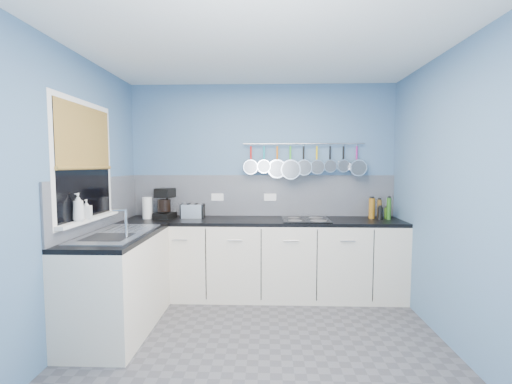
# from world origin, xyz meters

# --- Properties ---
(floor) EXTENTS (3.20, 3.00, 0.02)m
(floor) POSITION_xyz_m (0.00, 0.00, -0.01)
(floor) COLOR #47474C
(floor) RESTS_ON ground
(ceiling) EXTENTS (3.20, 3.00, 0.02)m
(ceiling) POSITION_xyz_m (0.00, 0.00, 2.51)
(ceiling) COLOR white
(ceiling) RESTS_ON ground
(wall_back) EXTENTS (3.20, 0.02, 2.50)m
(wall_back) POSITION_xyz_m (0.00, 1.51, 1.25)
(wall_back) COLOR #4A6D92
(wall_back) RESTS_ON ground
(wall_front) EXTENTS (3.20, 0.02, 2.50)m
(wall_front) POSITION_xyz_m (0.00, -1.51, 1.25)
(wall_front) COLOR #4A6D92
(wall_front) RESTS_ON ground
(wall_left) EXTENTS (0.02, 3.00, 2.50)m
(wall_left) POSITION_xyz_m (-1.61, 0.00, 1.25)
(wall_left) COLOR #4A6D92
(wall_left) RESTS_ON ground
(wall_right) EXTENTS (0.02, 3.00, 2.50)m
(wall_right) POSITION_xyz_m (1.61, 0.00, 1.25)
(wall_right) COLOR #4A6D92
(wall_right) RESTS_ON ground
(backsplash_back) EXTENTS (3.20, 0.02, 0.50)m
(backsplash_back) POSITION_xyz_m (0.00, 1.49, 1.15)
(backsplash_back) COLOR #8D919F
(backsplash_back) RESTS_ON wall_back
(backsplash_left) EXTENTS (0.02, 1.80, 0.50)m
(backsplash_left) POSITION_xyz_m (-1.59, 0.60, 1.15)
(backsplash_left) COLOR #8D919F
(backsplash_left) RESTS_ON wall_left
(cabinet_run_back) EXTENTS (3.20, 0.60, 0.86)m
(cabinet_run_back) POSITION_xyz_m (0.00, 1.20, 0.43)
(cabinet_run_back) COLOR beige
(cabinet_run_back) RESTS_ON ground
(worktop_back) EXTENTS (3.20, 0.60, 0.04)m
(worktop_back) POSITION_xyz_m (0.00, 1.20, 0.88)
(worktop_back) COLOR black
(worktop_back) RESTS_ON cabinet_run_back
(cabinet_run_left) EXTENTS (0.60, 1.20, 0.86)m
(cabinet_run_left) POSITION_xyz_m (-1.30, 0.30, 0.43)
(cabinet_run_left) COLOR beige
(cabinet_run_left) RESTS_ON ground
(worktop_left) EXTENTS (0.60, 1.20, 0.04)m
(worktop_left) POSITION_xyz_m (-1.30, 0.30, 0.88)
(worktop_left) COLOR black
(worktop_left) RESTS_ON cabinet_run_left
(window_frame) EXTENTS (0.01, 1.00, 1.10)m
(window_frame) POSITION_xyz_m (-1.58, 0.30, 1.55)
(window_frame) COLOR white
(window_frame) RESTS_ON wall_left
(window_glass) EXTENTS (0.01, 0.90, 1.00)m
(window_glass) POSITION_xyz_m (-1.57, 0.30, 1.55)
(window_glass) COLOR black
(window_glass) RESTS_ON wall_left
(bamboo_blind) EXTENTS (0.01, 0.90, 0.55)m
(bamboo_blind) POSITION_xyz_m (-1.56, 0.30, 1.77)
(bamboo_blind) COLOR #B08B39
(bamboo_blind) RESTS_ON wall_left
(window_sill) EXTENTS (0.10, 0.98, 0.03)m
(window_sill) POSITION_xyz_m (-1.55, 0.30, 1.04)
(window_sill) COLOR white
(window_sill) RESTS_ON wall_left
(sink_unit) EXTENTS (0.50, 0.95, 0.01)m
(sink_unit) POSITION_xyz_m (-1.30, 0.30, 0.90)
(sink_unit) COLOR silver
(sink_unit) RESTS_ON worktop_left
(mixer_tap) EXTENTS (0.12, 0.08, 0.26)m
(mixer_tap) POSITION_xyz_m (-1.14, 0.12, 1.03)
(mixer_tap) COLOR silver
(mixer_tap) RESTS_ON worktop_left
(socket_left) EXTENTS (0.15, 0.01, 0.09)m
(socket_left) POSITION_xyz_m (-0.55, 1.48, 1.13)
(socket_left) COLOR white
(socket_left) RESTS_ON backsplash_back
(socket_right) EXTENTS (0.15, 0.01, 0.09)m
(socket_right) POSITION_xyz_m (0.10, 1.48, 1.13)
(socket_right) COLOR white
(socket_right) RESTS_ON backsplash_back
(pot_rail) EXTENTS (1.45, 0.02, 0.02)m
(pot_rail) POSITION_xyz_m (0.50, 1.45, 1.78)
(pot_rail) COLOR silver
(pot_rail) RESTS_ON wall_back
(soap_bottle_a) EXTENTS (0.09, 0.09, 0.24)m
(soap_bottle_a) POSITION_xyz_m (-1.53, 0.09, 1.17)
(soap_bottle_a) COLOR white
(soap_bottle_a) RESTS_ON window_sill
(soap_bottle_b) EXTENTS (0.09, 0.09, 0.17)m
(soap_bottle_b) POSITION_xyz_m (-1.53, 0.22, 1.14)
(soap_bottle_b) COLOR white
(soap_bottle_b) RESTS_ON window_sill
(paper_towel) EXTENTS (0.14, 0.14, 0.25)m
(paper_towel) POSITION_xyz_m (-1.34, 1.21, 1.03)
(paper_towel) COLOR white
(paper_towel) RESTS_ON worktop_back
(coffee_maker) EXTENTS (0.25, 0.26, 0.35)m
(coffee_maker) POSITION_xyz_m (-1.14, 1.24, 1.08)
(coffee_maker) COLOR black
(coffee_maker) RESTS_ON worktop_back
(toaster) EXTENTS (0.26, 0.17, 0.16)m
(toaster) POSITION_xyz_m (-0.82, 1.28, 0.98)
(toaster) COLOR silver
(toaster) RESTS_ON worktop_back
(canister) EXTENTS (0.11, 0.11, 0.13)m
(canister) POSITION_xyz_m (-0.73, 1.26, 0.97)
(canister) COLOR silver
(canister) RESTS_ON worktop_back
(hob) EXTENTS (0.53, 0.47, 0.01)m
(hob) POSITION_xyz_m (0.50, 1.14, 0.91)
(hob) COLOR black
(hob) RESTS_ON worktop_back
(pan_0) EXTENTS (0.18, 0.09, 0.37)m
(pan_0) POSITION_xyz_m (-0.13, 1.44, 1.60)
(pan_0) COLOR silver
(pan_0) RESTS_ON pot_rail
(pan_1) EXTENTS (0.16, 0.12, 0.35)m
(pan_1) POSITION_xyz_m (0.02, 1.44, 1.60)
(pan_1) COLOR silver
(pan_1) RESTS_ON pot_rail
(pan_2) EXTENTS (0.22, 0.05, 0.41)m
(pan_2) POSITION_xyz_m (0.18, 1.44, 1.57)
(pan_2) COLOR silver
(pan_2) RESTS_ON pot_rail
(pan_3) EXTENTS (0.24, 0.13, 0.43)m
(pan_3) POSITION_xyz_m (0.34, 1.44, 1.57)
(pan_3) COLOR silver
(pan_3) RESTS_ON pot_rail
(pan_4) EXTENTS (0.19, 0.12, 0.38)m
(pan_4) POSITION_xyz_m (0.50, 1.44, 1.59)
(pan_4) COLOR silver
(pan_4) RESTS_ON pot_rail
(pan_5) EXTENTS (0.18, 0.10, 0.37)m
(pan_5) POSITION_xyz_m (0.66, 1.44, 1.60)
(pan_5) COLOR silver
(pan_5) RESTS_ON pot_rail
(pan_6) EXTENTS (0.16, 0.07, 0.35)m
(pan_6) POSITION_xyz_m (0.82, 1.44, 1.61)
(pan_6) COLOR silver
(pan_6) RESTS_ON pot_rail
(pan_7) EXTENTS (0.15, 0.07, 0.34)m
(pan_7) POSITION_xyz_m (0.98, 1.44, 1.61)
(pan_7) COLOR silver
(pan_7) RESTS_ON pot_rail
(pan_8) EXTENTS (0.20, 0.13, 0.39)m
(pan_8) POSITION_xyz_m (1.14, 1.44, 1.59)
(pan_8) COLOR silver
(pan_8) RESTS_ON pot_rail
(condiment_0) EXTENTS (0.07, 0.07, 0.12)m
(condiment_0) POSITION_xyz_m (1.47, 1.30, 0.96)
(condiment_0) COLOR #3F721E
(condiment_0) RESTS_ON worktop_back
(condiment_1) EXTENTS (0.05, 0.05, 0.22)m
(condiment_1) POSITION_xyz_m (1.38, 1.31, 1.01)
(condiment_1) COLOR brown
(condiment_1) RESTS_ON worktop_back
(condiment_2) EXTENTS (0.07, 0.07, 0.24)m
(condiment_2) POSITION_xyz_m (1.29, 1.31, 1.02)
(condiment_2) COLOR #8C5914
(condiment_2) RESTS_ON worktop_back
(condiment_3) EXTENTS (0.05, 0.05, 0.25)m
(condiment_3) POSITION_xyz_m (1.46, 1.24, 1.02)
(condiment_3) COLOR #265919
(condiment_3) RESTS_ON worktop_back
(condiment_4) EXTENTS (0.06, 0.06, 0.14)m
(condiment_4) POSITION_xyz_m (1.36, 1.22, 0.97)
(condiment_4) COLOR black
(condiment_4) RESTS_ON worktop_back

